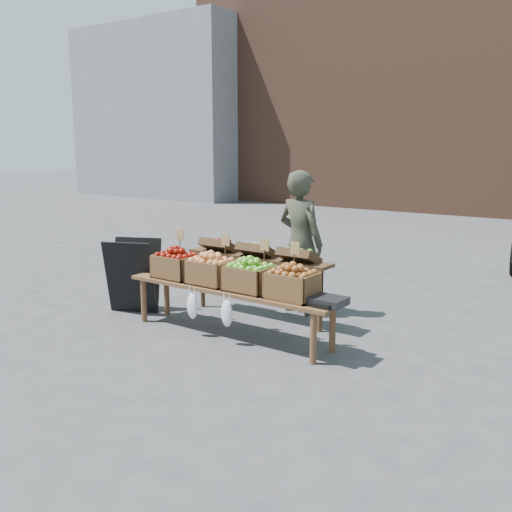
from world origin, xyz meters
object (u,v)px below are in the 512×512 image
Objects in this scene: display_bench at (230,312)px; crate_russet_pears at (211,272)px; vendor at (300,243)px; crate_green_apples at (292,285)px; crate_golden_apples at (176,266)px; weighing_scale at (328,301)px; chalkboard_sign at (133,275)px; back_table at (257,278)px; crate_red_apples at (250,278)px.

display_bench is 5.40× the size of crate_russet_pears.
vendor is 1.44m from crate_green_apples.
crate_golden_apples is 0.55m from crate_russet_pears.
crate_golden_apples is 2.08m from weighing_scale.
crate_golden_apples is 1.00× the size of crate_green_apples.
weighing_scale is (2.87, -0.02, 0.13)m from chalkboard_sign.
crate_russet_pears is (0.55, 0.00, 0.00)m from crate_golden_apples.
back_table reaches higher than crate_russet_pears.
weighing_scale is at bearing -27.41° from back_table.
crate_red_apples is at bearing 180.00° from crate_green_apples.
display_bench is at bearing 0.00° from crate_russet_pears.
back_table is 0.76m from crate_russet_pears.
back_table is at bearing 79.26° from crate_russet_pears.
chalkboard_sign is 1.94× the size of crate_red_apples.
chalkboard_sign reaches higher than crate_russet_pears.
crate_red_apples reaches higher than display_bench.
chalkboard_sign is 1.36m from crate_russet_pears.
vendor reaches higher than chalkboard_sign.
vendor is 3.69× the size of crate_golden_apples.
back_table is at bearing 100.88° from display_bench.
crate_green_apples is at bearing -24.65° from chalkboard_sign.
back_table is 0.85m from crate_red_apples.
vendor is at bearing 130.99° from weighing_scale.
crate_green_apples is (2.45, -0.02, 0.23)m from chalkboard_sign.
display_bench is 0.51m from crate_red_apples.
crate_red_apples is 1.00× the size of crate_green_apples.
vendor is at bearing 52.17° from crate_golden_apples.
crate_green_apples is at bearing 180.00° from weighing_scale.
crate_green_apples is at bearing 0.00° from crate_russet_pears.
back_table reaches higher than crate_golden_apples.
crate_russet_pears is at bearing -25.12° from chalkboard_sign.
crate_red_apples is (0.28, 0.00, 0.42)m from display_bench.
vendor is at bearing 95.47° from crate_red_apples.
display_bench is 7.94× the size of weighing_scale.
crate_russet_pears is (-0.43, -1.26, -0.21)m from vendor.
vendor is 0.68× the size of display_bench.
chalkboard_sign is 0.83m from crate_golden_apples.
vendor is 1.61m from crate_golden_apples.
crate_red_apples is (0.55, 0.00, 0.00)m from crate_russet_pears.
vendor reaches higher than display_bench.
crate_golden_apples and crate_green_apples have the same top height.
vendor is 5.42× the size of weighing_scale.
vendor is 1.90× the size of chalkboard_sign.
chalkboard_sign reaches higher than weighing_scale.
display_bench is 0.93m from crate_green_apples.
chalkboard_sign is 0.36× the size of display_bench.
display_bench is at bearing 180.00° from weighing_scale.
crate_red_apples is 1.47× the size of weighing_scale.
crate_golden_apples is at bearing 180.00° from crate_red_apples.
vendor is 3.69× the size of crate_red_apples.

